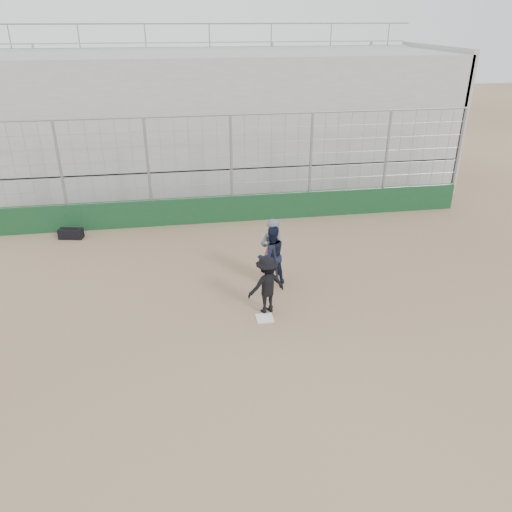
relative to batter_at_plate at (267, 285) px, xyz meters
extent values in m
plane|color=brown|center=(-0.11, -0.36, -0.80)|extent=(90.00, 90.00, 0.00)
cube|color=white|center=(-0.11, -0.36, -0.79)|extent=(0.44, 0.44, 0.02)
cube|color=#11351B|center=(-0.11, 6.64, -0.30)|extent=(18.00, 0.25, 1.00)
cylinder|color=gray|center=(-0.11, 6.64, 1.20)|extent=(0.10, 0.10, 4.00)
cylinder|color=gray|center=(8.89, 6.64, 1.20)|extent=(0.10, 0.10, 4.00)
cylinder|color=gray|center=(-0.11, 6.64, 3.20)|extent=(18.00, 0.07, 0.07)
cube|color=#979797|center=(-0.11, 11.59, 0.00)|extent=(20.00, 6.70, 1.60)
cube|color=#979797|center=(-0.11, 11.59, 2.90)|extent=(20.00, 6.70, 4.20)
cube|color=#979797|center=(9.89, 11.59, 2.10)|extent=(0.25, 6.70, 6.10)
cylinder|color=gray|center=(-0.11, 14.74, 6.00)|extent=(20.00, 0.06, 0.06)
imported|color=black|center=(0.00, 0.00, 0.00)|extent=(1.17, 0.88, 1.61)
cylinder|color=black|center=(0.25, 0.15, 0.61)|extent=(0.07, 0.57, 0.71)
imported|color=black|center=(0.39, 1.39, -0.20)|extent=(1.09, 0.98, 1.21)
sphere|color=maroon|center=(0.39, 1.39, 0.30)|extent=(0.28, 0.28, 0.28)
imported|color=#505866|center=(0.43, 1.57, 0.10)|extent=(0.86, 0.70, 1.82)
cube|color=black|center=(-5.97, 5.89, -0.63)|extent=(0.88, 0.51, 0.35)
cylinder|color=black|center=(-5.97, 5.89, -0.43)|extent=(0.53, 0.15, 0.04)
camera|label=1|loc=(-2.12, -11.21, 6.35)|focal=35.00mm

